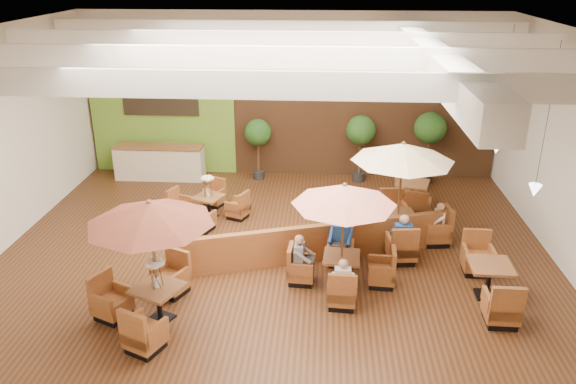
# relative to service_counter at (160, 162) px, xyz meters

# --- Properties ---
(room) EXTENTS (14.04, 14.00, 5.52)m
(room) POSITION_rel_service_counter_xyz_m (4.65, -3.88, 3.05)
(room) COLOR #381E0F
(room) RESTS_ON ground
(service_counter) EXTENTS (3.00, 0.75, 1.18)m
(service_counter) POSITION_rel_service_counter_xyz_m (0.00, 0.00, 0.00)
(service_counter) COLOR beige
(service_counter) RESTS_ON ground
(booth_divider) EXTENTS (6.77, 2.33, 0.98)m
(booth_divider) POSITION_rel_service_counter_xyz_m (5.64, -5.35, -0.09)
(booth_divider) COLOR brown
(booth_divider) RESTS_ON ground
(table_0) EXTENTS (2.69, 2.86, 2.73)m
(table_0) POSITION_rel_service_counter_xyz_m (2.19, -8.13, 1.36)
(table_0) COLOR brown
(table_0) RESTS_ON ground
(table_1) EXTENTS (2.48, 2.48, 2.52)m
(table_1) POSITION_rel_service_counter_xyz_m (6.05, -6.46, 1.14)
(table_1) COLOR brown
(table_1) RESTS_ON ground
(table_2) EXTENTS (2.81, 2.81, 2.81)m
(table_2) POSITION_rel_service_counter_xyz_m (7.56, -4.30, 1.32)
(table_2) COLOR brown
(table_2) RESTS_ON ground
(table_3) EXTENTS (2.41, 2.41, 1.45)m
(table_3) POSITION_rel_service_counter_xyz_m (2.29, -3.05, -0.17)
(table_3) COLOR brown
(table_3) RESTS_ON ground
(table_4) EXTENTS (0.93, 2.72, 1.02)m
(table_4) POSITION_rel_service_counter_xyz_m (9.30, -6.77, -0.19)
(table_4) COLOR brown
(table_4) RESTS_ON ground
(table_5) EXTENTS (1.13, 2.88, 1.03)m
(table_5) POSITION_rel_service_counter_xyz_m (8.27, -1.92, -0.19)
(table_5) COLOR brown
(table_5) RESTS_ON ground
(topiary_0) EXTENTS (0.90, 0.90, 2.10)m
(topiary_0) POSITION_rel_service_counter_xyz_m (3.37, 0.20, 0.98)
(topiary_0) COLOR black
(topiary_0) RESTS_ON ground
(topiary_1) EXTENTS (0.98, 0.98, 2.28)m
(topiary_1) POSITION_rel_service_counter_xyz_m (6.79, 0.20, 1.11)
(topiary_1) COLOR black
(topiary_1) RESTS_ON ground
(topiary_2) EXTENTS (1.04, 1.04, 2.43)m
(topiary_2) POSITION_rel_service_counter_xyz_m (9.03, 0.20, 1.23)
(topiary_2) COLOR black
(topiary_2) RESTS_ON ground
(diner_0) EXTENTS (0.35, 0.28, 0.72)m
(diner_0) POSITION_rel_service_counter_xyz_m (6.05, -7.38, 0.14)
(diner_0) COLOR white
(diner_0) RESTS_ON ground
(diner_1) EXTENTS (0.43, 0.38, 0.82)m
(diner_1) POSITION_rel_service_counter_xyz_m (6.05, -5.54, 0.18)
(diner_1) COLOR #244E9C
(diner_1) RESTS_ON ground
(diner_2) EXTENTS (0.31, 0.38, 0.76)m
(diner_2) POSITION_rel_service_counter_xyz_m (5.13, -6.46, 0.16)
(diner_2) COLOR gray
(diner_2) RESTS_ON ground
(diner_3) EXTENTS (0.42, 0.35, 0.84)m
(diner_3) POSITION_rel_service_counter_xyz_m (7.56, -5.33, 0.19)
(diner_3) COLOR #244E9C
(diner_3) RESTS_ON ground
(diner_4) EXTENTS (0.28, 0.35, 0.72)m
(diner_4) POSITION_rel_service_counter_xyz_m (8.59, -4.30, 0.14)
(diner_4) COLOR white
(diner_4) RESTS_ON ground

